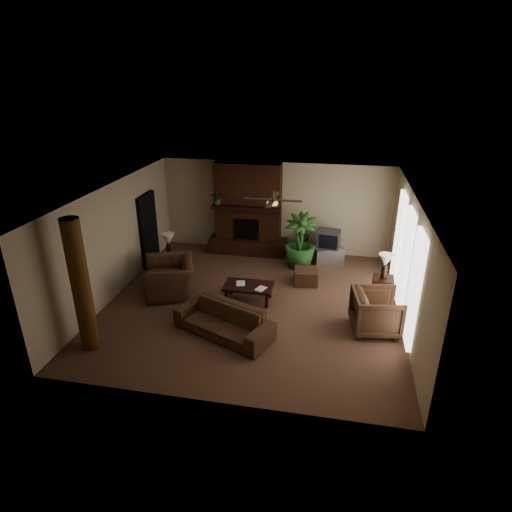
% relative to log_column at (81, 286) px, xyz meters
% --- Properties ---
extents(room_shell, '(7.00, 7.00, 7.00)m').
position_rel_log_column_xyz_m(room_shell, '(2.95, 2.40, 0.00)').
color(room_shell, brown).
rests_on(room_shell, ground).
extents(fireplace, '(2.40, 0.70, 2.80)m').
position_rel_log_column_xyz_m(fireplace, '(2.15, 5.62, -0.24)').
color(fireplace, '#442212').
rests_on(fireplace, ground).
extents(windows, '(0.08, 3.65, 2.35)m').
position_rel_log_column_xyz_m(windows, '(6.40, 2.60, -0.05)').
color(windows, white).
rests_on(windows, ground).
extents(log_column, '(0.36, 0.36, 2.80)m').
position_rel_log_column_xyz_m(log_column, '(0.00, 0.00, 0.00)').
color(log_column, '#593516').
rests_on(log_column, ground).
extents(doorway, '(0.10, 1.00, 2.10)m').
position_rel_log_column_xyz_m(doorway, '(-0.49, 4.20, -0.35)').
color(doorway, black).
rests_on(doorway, ground).
extents(ceiling_fan, '(1.35, 1.35, 0.37)m').
position_rel_log_column_xyz_m(ceiling_fan, '(3.35, 2.70, 1.13)').
color(ceiling_fan, black).
rests_on(ceiling_fan, ceiling).
extents(sofa, '(2.27, 1.47, 0.86)m').
position_rel_log_column_xyz_m(sofa, '(2.59, 0.99, -0.97)').
color(sofa, '#462E1E').
rests_on(sofa, ground).
extents(armchair_left, '(1.32, 1.59, 1.18)m').
position_rel_log_column_xyz_m(armchair_left, '(0.77, 2.54, -0.81)').
color(armchair_left, '#462E1E').
rests_on(armchair_left, ground).
extents(armchair_right, '(1.07, 1.13, 1.03)m').
position_rel_log_column_xyz_m(armchair_right, '(5.82, 1.73, -0.89)').
color(armchair_right, '#462E1E').
rests_on(armchair_right, ground).
extents(coffee_table, '(1.20, 0.70, 0.43)m').
position_rel_log_column_xyz_m(coffee_table, '(2.82, 2.52, -1.03)').
color(coffee_table, black).
rests_on(coffee_table, ground).
extents(ottoman, '(0.67, 0.67, 0.40)m').
position_rel_log_column_xyz_m(ottoman, '(4.13, 3.74, -1.20)').
color(ottoman, '#462E1E').
rests_on(ottoman, ground).
extents(tv_stand, '(0.98, 0.79, 0.50)m').
position_rel_log_column_xyz_m(tv_stand, '(4.65, 5.20, -1.15)').
color(tv_stand, '#ADADAF').
rests_on(tv_stand, ground).
extents(tv, '(0.70, 0.60, 0.52)m').
position_rel_log_column_xyz_m(tv, '(4.64, 5.20, -0.64)').
color(tv, '#3A3A3D').
rests_on(tv, tv_stand).
extents(floor_vase, '(0.34, 0.34, 0.77)m').
position_rel_log_column_xyz_m(floor_vase, '(3.88, 5.55, -0.97)').
color(floor_vase, black).
rests_on(floor_vase, ground).
extents(floor_plant, '(0.97, 1.64, 0.89)m').
position_rel_log_column_xyz_m(floor_plant, '(3.84, 4.76, -0.95)').
color(floor_plant, '#275321').
rests_on(floor_plant, ground).
extents(side_table_left, '(0.58, 0.58, 0.55)m').
position_rel_log_column_xyz_m(side_table_left, '(0.34, 3.57, -1.12)').
color(side_table_left, black).
rests_on(side_table_left, ground).
extents(lamp_left, '(0.42, 0.42, 0.65)m').
position_rel_log_column_xyz_m(lamp_left, '(0.35, 3.61, -0.40)').
color(lamp_left, black).
rests_on(lamp_left, side_table_left).
extents(side_table_right, '(0.53, 0.53, 0.55)m').
position_rel_log_column_xyz_m(side_table_right, '(6.08, 3.32, -1.12)').
color(side_table_right, black).
rests_on(side_table_right, ground).
extents(lamp_right, '(0.38, 0.38, 0.65)m').
position_rel_log_column_xyz_m(lamp_right, '(6.07, 3.28, -0.40)').
color(lamp_right, black).
rests_on(lamp_right, side_table_right).
extents(mantel_plant, '(0.45, 0.48, 0.33)m').
position_rel_log_column_xyz_m(mantel_plant, '(1.27, 5.39, 0.32)').
color(mantel_plant, '#275321').
rests_on(mantel_plant, fireplace).
extents(mantel_vase, '(0.25, 0.25, 0.22)m').
position_rel_log_column_xyz_m(mantel_vase, '(3.01, 5.40, 0.27)').
color(mantel_vase, brown).
rests_on(mantel_vase, fireplace).
extents(book_a, '(0.22, 0.07, 0.29)m').
position_rel_log_column_xyz_m(book_a, '(2.51, 2.51, -0.83)').
color(book_a, '#999999').
rests_on(book_a, coffee_table).
extents(book_b, '(0.21, 0.10, 0.29)m').
position_rel_log_column_xyz_m(book_b, '(3.05, 2.40, -0.82)').
color(book_b, '#999999').
rests_on(book_b, coffee_table).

